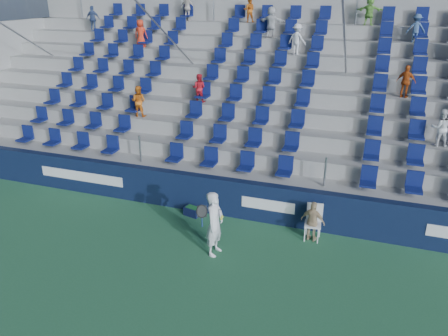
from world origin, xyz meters
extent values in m
plane|color=#307046|center=(0.00, 0.00, 0.00)|extent=(70.00, 70.00, 0.00)
cube|color=#0F1A39|center=(0.00, 3.15, 0.60)|extent=(24.00, 0.30, 1.20)
cube|color=white|center=(-5.00, 2.99, 0.62)|extent=(3.20, 0.02, 0.34)
cube|color=white|center=(1.50, 2.99, 0.62)|extent=(1.60, 0.02, 0.34)
cube|color=#969691|center=(0.00, 3.72, 0.60)|extent=(24.00, 0.85, 1.20)
cube|color=#969691|center=(0.00, 4.57, 0.85)|extent=(24.00, 0.85, 1.70)
cube|color=#969691|center=(0.00, 5.42, 1.10)|extent=(24.00, 0.85, 2.20)
cube|color=#969691|center=(0.00, 6.28, 1.35)|extent=(24.00, 0.85, 2.70)
cube|color=#969691|center=(0.00, 7.12, 1.60)|extent=(24.00, 0.85, 3.20)
cube|color=#969691|center=(0.00, 7.97, 1.85)|extent=(24.00, 0.85, 3.70)
cube|color=#969691|center=(0.00, 8.82, 2.10)|extent=(24.00, 0.85, 4.20)
cube|color=#969691|center=(0.00, 9.68, 2.35)|extent=(24.00, 0.85, 4.70)
cube|color=#969691|center=(0.00, 10.52, 2.60)|extent=(24.00, 0.85, 5.20)
cube|color=#969691|center=(0.00, 11.20, 3.10)|extent=(24.00, 0.50, 6.20)
cube|color=#969691|center=(-11.85, 7.12, 2.60)|extent=(0.30, 7.65, 5.20)
cube|color=#0E1855|center=(0.00, 3.72, 1.55)|extent=(16.05, 0.50, 0.70)
cube|color=#0E1855|center=(0.00, 4.57, 2.05)|extent=(16.05, 0.50, 0.70)
cube|color=#0E1855|center=(0.00, 5.42, 2.55)|extent=(16.05, 0.50, 0.70)
cube|color=#0E1855|center=(0.00, 6.28, 3.05)|extent=(16.05, 0.50, 0.70)
cube|color=#0E1855|center=(0.00, 7.12, 3.55)|extent=(16.05, 0.50, 0.70)
cube|color=#0E1855|center=(0.00, 7.97, 4.05)|extent=(16.05, 0.50, 0.70)
cube|color=#0E1855|center=(0.00, 8.82, 4.55)|extent=(16.05, 0.50, 0.70)
cube|color=#0E1855|center=(0.00, 9.68, 5.05)|extent=(16.05, 0.50, 0.70)
cube|color=#0E1855|center=(0.00, 10.52, 5.55)|extent=(16.05, 0.50, 0.70)
cylinder|color=gray|center=(-3.00, 7.12, 4.35)|extent=(0.06, 7.68, 4.55)
cylinder|color=gray|center=(3.00, 7.12, 4.35)|extent=(0.06, 7.68, 4.55)
cylinder|color=gray|center=(-9.80, 7.12, 4.35)|extent=(0.06, 7.68, 4.55)
imported|color=red|center=(-5.61, 8.77, 4.77)|extent=(0.59, 0.42, 1.14)
imported|color=silver|center=(1.05, 8.77, 4.76)|extent=(0.82, 0.63, 1.12)
imported|color=#7AC44E|center=(3.49, 10.47, 5.73)|extent=(1.00, 0.41, 1.05)
imported|color=red|center=(-1.95, 6.23, 3.21)|extent=(0.53, 0.44, 1.01)
imported|color=#3A4F81|center=(-8.50, 9.62, 5.26)|extent=(0.68, 0.33, 1.12)
imported|color=orange|center=(-3.97, 5.38, 2.76)|extent=(0.58, 0.48, 1.11)
imported|color=#C44E17|center=(4.99, 7.08, 3.72)|extent=(0.66, 0.44, 1.05)
imported|color=white|center=(6.01, 5.38, 2.75)|extent=(0.61, 0.52, 1.11)
imported|color=#3D5A86|center=(5.20, 9.62, 5.20)|extent=(0.67, 0.43, 0.99)
imported|color=silver|center=(-0.17, 9.62, 5.29)|extent=(1.15, 0.56, 1.18)
imported|color=orange|center=(-1.34, 10.47, 5.70)|extent=(0.54, 0.46, 0.99)
imported|color=beige|center=(-4.16, 10.47, 5.76)|extent=(0.68, 0.33, 1.12)
imported|color=silver|center=(0.57, 1.00, 0.89)|extent=(0.48, 0.68, 1.78)
cylinder|color=navy|center=(0.32, 0.75, 1.03)|extent=(0.03, 0.03, 0.28)
torus|color=black|center=(0.32, 0.75, 1.33)|extent=(0.30, 0.17, 0.28)
plane|color=#262626|center=(0.32, 0.75, 1.33)|extent=(0.30, 0.16, 0.29)
sphere|color=#DDEB36|center=(0.82, 0.80, 1.18)|extent=(0.07, 0.07, 0.07)
sphere|color=#DDEB36|center=(0.82, 0.86, 1.21)|extent=(0.07, 0.07, 0.07)
cube|color=white|center=(2.90, 2.55, 0.47)|extent=(0.50, 0.50, 0.04)
cube|color=white|center=(2.90, 2.76, 0.75)|extent=(0.45, 0.09, 0.55)
cylinder|color=white|center=(2.71, 2.37, 0.22)|extent=(0.03, 0.03, 0.45)
cylinder|color=white|center=(3.08, 2.37, 0.22)|extent=(0.03, 0.03, 0.45)
cylinder|color=white|center=(2.71, 2.73, 0.22)|extent=(0.03, 0.03, 0.45)
cylinder|color=white|center=(3.08, 2.73, 0.22)|extent=(0.03, 0.03, 0.45)
imported|color=tan|center=(2.90, 2.50, 0.59)|extent=(0.73, 0.44, 1.17)
cube|color=#10163A|center=(-0.82, 2.75, 0.13)|extent=(0.55, 0.43, 0.27)
cube|color=#1E662D|center=(-0.82, 2.75, 0.20)|extent=(0.44, 0.32, 0.16)
camera|label=1|loc=(4.03, -8.26, 6.50)|focal=35.00mm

